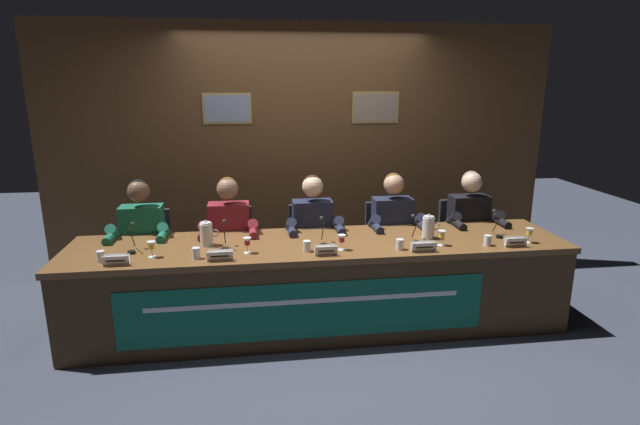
# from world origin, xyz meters

# --- Properties ---
(ground_plane) EXTENTS (12.00, 12.00, 0.00)m
(ground_plane) POSITION_xyz_m (0.00, 0.00, 0.00)
(ground_plane) COLOR #383D4C
(wall_back_panelled) EXTENTS (5.26, 0.14, 2.60)m
(wall_back_panelled) POSITION_xyz_m (0.00, 1.35, 1.30)
(wall_back_panelled) COLOR brown
(wall_back_panelled) RESTS_ON ground_plane
(conference_table) EXTENTS (4.06, 0.89, 0.74)m
(conference_table) POSITION_xyz_m (-0.00, -0.12, 0.52)
(conference_table) COLOR brown
(conference_table) RESTS_ON ground_plane
(chair_far_left) EXTENTS (0.44, 0.44, 0.88)m
(chair_far_left) POSITION_xyz_m (-1.50, 0.63, 0.42)
(chair_far_left) COLOR black
(chair_far_left) RESTS_ON ground_plane
(panelist_far_left) EXTENTS (0.51, 0.48, 1.21)m
(panelist_far_left) POSITION_xyz_m (-1.50, 0.43, 0.70)
(panelist_far_left) COLOR black
(panelist_far_left) RESTS_ON ground_plane
(nameplate_far_left) EXTENTS (0.19, 0.06, 0.08)m
(nameplate_far_left) POSITION_xyz_m (-1.52, -0.34, 0.78)
(nameplate_far_left) COLOR white
(nameplate_far_left) RESTS_ON conference_table
(juice_glass_far_left) EXTENTS (0.06, 0.06, 0.12)m
(juice_glass_far_left) POSITION_xyz_m (-1.30, -0.20, 0.83)
(juice_glass_far_left) COLOR white
(juice_glass_far_left) RESTS_ON conference_table
(water_cup_far_left) EXTENTS (0.06, 0.06, 0.08)m
(water_cup_far_left) POSITION_xyz_m (-1.65, -0.25, 0.78)
(water_cup_far_left) COLOR silver
(water_cup_far_left) RESTS_ON conference_table
(microphone_far_left) EXTENTS (0.06, 0.17, 0.22)m
(microphone_far_left) POSITION_xyz_m (-1.47, -0.05, 0.82)
(microphone_far_left) COLOR black
(microphone_far_left) RESTS_ON conference_table
(chair_left) EXTENTS (0.44, 0.44, 0.88)m
(chair_left) POSITION_xyz_m (-0.75, 0.63, 0.42)
(chair_left) COLOR black
(chair_left) RESTS_ON ground_plane
(panelist_left) EXTENTS (0.51, 0.48, 1.21)m
(panelist_left) POSITION_xyz_m (-0.75, 0.43, 0.70)
(panelist_left) COLOR black
(panelist_left) RESTS_ON ground_plane
(nameplate_left) EXTENTS (0.19, 0.06, 0.08)m
(nameplate_left) POSITION_xyz_m (-0.79, -0.34, 0.78)
(nameplate_left) COLOR white
(nameplate_left) RESTS_ON conference_table
(juice_glass_left) EXTENTS (0.06, 0.06, 0.12)m
(juice_glass_left) POSITION_xyz_m (-0.59, -0.20, 0.83)
(juice_glass_left) COLOR white
(juice_glass_left) RESTS_ON conference_table
(water_cup_left) EXTENTS (0.06, 0.06, 0.08)m
(water_cup_left) POSITION_xyz_m (-0.97, -0.27, 0.78)
(water_cup_left) COLOR silver
(water_cup_left) RESTS_ON conference_table
(microphone_left) EXTENTS (0.06, 0.17, 0.22)m
(microphone_left) POSITION_xyz_m (-0.77, -0.07, 0.82)
(microphone_left) COLOR black
(microphone_left) RESTS_ON conference_table
(chair_center) EXTENTS (0.44, 0.44, 0.88)m
(chair_center) POSITION_xyz_m (0.00, 0.63, 0.42)
(chair_center) COLOR black
(chair_center) RESTS_ON ground_plane
(panelist_center) EXTENTS (0.51, 0.48, 1.21)m
(panelist_center) POSITION_xyz_m (0.00, 0.43, 0.70)
(panelist_center) COLOR black
(panelist_center) RESTS_ON ground_plane
(nameplate_center) EXTENTS (0.17, 0.06, 0.08)m
(nameplate_center) POSITION_xyz_m (-0.00, -0.33, 0.78)
(nameplate_center) COLOR white
(nameplate_center) RESTS_ON conference_table
(juice_glass_center) EXTENTS (0.06, 0.06, 0.12)m
(juice_glass_center) POSITION_xyz_m (0.14, -0.22, 0.83)
(juice_glass_center) COLOR white
(juice_glass_center) RESTS_ON conference_table
(water_cup_center) EXTENTS (0.06, 0.06, 0.08)m
(water_cup_center) POSITION_xyz_m (-0.13, -0.22, 0.78)
(water_cup_center) COLOR silver
(water_cup_center) RESTS_ON conference_table
(microphone_center) EXTENTS (0.06, 0.17, 0.22)m
(microphone_center) POSITION_xyz_m (0.01, -0.08, 0.82)
(microphone_center) COLOR black
(microphone_center) RESTS_ON conference_table
(chair_right) EXTENTS (0.44, 0.44, 0.88)m
(chair_right) POSITION_xyz_m (0.75, 0.63, 0.42)
(chair_right) COLOR black
(chair_right) RESTS_ON ground_plane
(panelist_right) EXTENTS (0.51, 0.48, 1.21)m
(panelist_right) POSITION_xyz_m (0.75, 0.43, 0.70)
(panelist_right) COLOR black
(panelist_right) RESTS_ON ground_plane
(nameplate_right) EXTENTS (0.20, 0.06, 0.08)m
(nameplate_right) POSITION_xyz_m (0.76, -0.35, 0.78)
(nameplate_right) COLOR white
(nameplate_right) RESTS_ON conference_table
(juice_glass_right) EXTENTS (0.06, 0.06, 0.12)m
(juice_glass_right) POSITION_xyz_m (0.95, -0.22, 0.83)
(juice_glass_right) COLOR white
(juice_glass_right) RESTS_ON conference_table
(water_cup_right) EXTENTS (0.06, 0.06, 0.08)m
(water_cup_right) POSITION_xyz_m (0.59, -0.28, 0.78)
(water_cup_right) COLOR silver
(water_cup_right) RESTS_ON conference_table
(microphone_right) EXTENTS (0.06, 0.17, 0.22)m
(microphone_right) POSITION_xyz_m (0.77, -0.11, 0.82)
(microphone_right) COLOR black
(microphone_right) RESTS_ON conference_table
(chair_far_right) EXTENTS (0.44, 0.44, 0.88)m
(chair_far_right) POSITION_xyz_m (1.50, 0.63, 0.42)
(chair_far_right) COLOR black
(chair_far_right) RESTS_ON ground_plane
(panelist_far_right) EXTENTS (0.51, 0.48, 1.21)m
(panelist_far_right) POSITION_xyz_m (1.50, 0.43, 0.70)
(panelist_far_right) COLOR black
(panelist_far_right) RESTS_ON ground_plane
(nameplate_far_right) EXTENTS (0.18, 0.06, 0.08)m
(nameplate_far_right) POSITION_xyz_m (1.53, -0.33, 0.78)
(nameplate_far_right) COLOR white
(nameplate_far_right) RESTS_ON conference_table
(juice_glass_far_right) EXTENTS (0.06, 0.06, 0.12)m
(juice_glass_far_right) POSITION_xyz_m (1.69, -0.25, 0.83)
(juice_glass_far_right) COLOR white
(juice_glass_far_right) RESTS_ON conference_table
(water_cup_far_right) EXTENTS (0.06, 0.06, 0.08)m
(water_cup_far_right) POSITION_xyz_m (1.32, -0.27, 0.78)
(water_cup_far_right) COLOR silver
(water_cup_far_right) RESTS_ON conference_table
(microphone_far_right) EXTENTS (0.06, 0.17, 0.22)m
(microphone_far_right) POSITION_xyz_m (1.52, -0.05, 0.82)
(microphone_far_right) COLOR black
(microphone_far_right) RESTS_ON conference_table
(water_pitcher_left_side) EXTENTS (0.15, 0.10, 0.21)m
(water_pitcher_left_side) POSITION_xyz_m (-0.91, 0.04, 0.84)
(water_pitcher_left_side) COLOR silver
(water_pitcher_left_side) RESTS_ON conference_table
(water_pitcher_right_side) EXTENTS (0.15, 0.10, 0.21)m
(water_pitcher_right_side) POSITION_xyz_m (0.92, -0.02, 0.84)
(water_pitcher_right_side) COLOR silver
(water_pitcher_right_side) RESTS_ON conference_table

